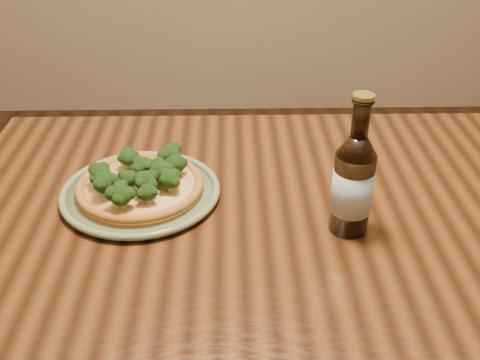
{
  "coord_description": "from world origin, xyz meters",
  "views": [
    {
      "loc": [
        -0.25,
        -0.75,
        1.36
      ],
      "look_at": [
        -0.23,
        0.12,
        0.82
      ],
      "focal_mm": 42.0,
      "sensor_mm": 36.0,
      "label": 1
    }
  ],
  "objects_px": {
    "plate": "(141,192)",
    "beer_bottle": "(353,183)",
    "pizza": "(140,183)",
    "table": "(360,256)"
  },
  "relations": [
    {
      "from": "table",
      "to": "beer_bottle",
      "type": "distance_m",
      "value": 0.2
    },
    {
      "from": "plate",
      "to": "beer_bottle",
      "type": "distance_m",
      "value": 0.41
    },
    {
      "from": "beer_bottle",
      "to": "table",
      "type": "bearing_deg",
      "value": 30.27
    },
    {
      "from": "table",
      "to": "pizza",
      "type": "bearing_deg",
      "value": 169.97
    },
    {
      "from": "pizza",
      "to": "beer_bottle",
      "type": "height_order",
      "value": "beer_bottle"
    },
    {
      "from": "beer_bottle",
      "to": "plate",
      "type": "bearing_deg",
      "value": 153.71
    },
    {
      "from": "table",
      "to": "plate",
      "type": "xyz_separation_m",
      "value": [
        -0.43,
        0.08,
        0.1
      ]
    },
    {
      "from": "table",
      "to": "pizza",
      "type": "distance_m",
      "value": 0.45
    },
    {
      "from": "plate",
      "to": "beer_bottle",
      "type": "relative_size",
      "value": 1.2
    },
    {
      "from": "plate",
      "to": "pizza",
      "type": "relative_size",
      "value": 1.26
    }
  ]
}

